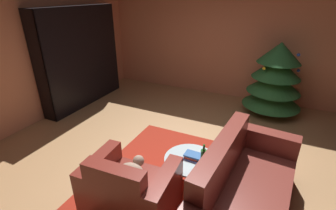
% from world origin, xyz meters
% --- Properties ---
extents(ground_plane, '(7.29, 7.29, 0.00)m').
position_xyz_m(ground_plane, '(0.00, 0.00, 0.00)').
color(ground_plane, tan).
extents(wall_back, '(6.19, 0.06, 2.67)m').
position_xyz_m(wall_back, '(0.00, 2.91, 1.34)').
color(wall_back, tan).
rests_on(wall_back, ground).
extents(wall_left, '(0.06, 5.88, 2.67)m').
position_xyz_m(wall_left, '(-3.07, 0.00, 1.34)').
color(wall_left, tan).
rests_on(wall_left, ground).
extents(area_rug, '(2.28, 2.51, 0.01)m').
position_xyz_m(area_rug, '(0.13, -0.49, 0.00)').
color(area_rug, '#9D2517').
rests_on(area_rug, ground).
extents(bookshelf_unit, '(0.33, 2.05, 2.05)m').
position_xyz_m(bookshelf_unit, '(-2.82, 1.25, 1.00)').
color(bookshelf_unit, black).
rests_on(bookshelf_unit, ground).
extents(armchair_red, '(1.00, 0.76, 0.81)m').
position_xyz_m(armchair_red, '(-0.22, -1.06, 0.30)').
color(armchair_red, maroon).
rests_on(armchair_red, ground).
extents(couch_red, '(0.98, 1.93, 0.88)m').
position_xyz_m(couch_red, '(0.91, -0.56, 0.30)').
color(couch_red, brown).
rests_on(couch_red, ground).
extents(coffee_table, '(0.66, 0.66, 0.41)m').
position_xyz_m(coffee_table, '(0.23, -0.38, 0.37)').
color(coffee_table, black).
rests_on(coffee_table, ground).
extents(book_stack_on_table, '(0.21, 0.18, 0.06)m').
position_xyz_m(book_stack_on_table, '(0.25, -0.36, 0.44)').
color(book_stack_on_table, '#3D4986').
rests_on(book_stack_on_table, coffee_table).
extents(bottle_on_table, '(0.06, 0.06, 0.29)m').
position_xyz_m(bottle_on_table, '(0.41, -0.43, 0.52)').
color(bottle_on_table, '#20531D').
rests_on(bottle_on_table, coffee_table).
extents(decorated_tree, '(1.13, 1.13, 1.45)m').
position_xyz_m(decorated_tree, '(0.99, 2.31, 0.73)').
color(decorated_tree, brown).
rests_on(decorated_tree, ground).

